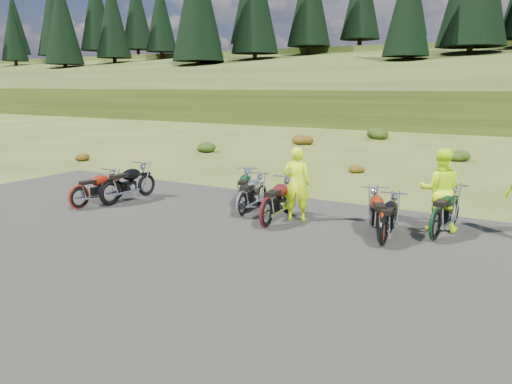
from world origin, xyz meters
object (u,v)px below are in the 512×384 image
Objects in this scene: motorcycle_3 at (242,218)px; person_middle at (297,185)px; motorcycle_0 at (111,206)px; motorcycle_7 at (434,242)px.

person_middle is at bearing -79.14° from motorcycle_3.
person_middle is at bearing -73.65° from motorcycle_0.
person_middle reaches higher than motorcycle_3.
motorcycle_0 is at bearing 104.14° from motorcycle_7.
motorcycle_0 is 1.10× the size of motorcycle_3.
person_middle is at bearing 95.47° from motorcycle_7.
motorcycle_7 is (4.69, 0.40, 0.00)m from motorcycle_3.
motorcycle_7 is 1.14× the size of person_middle.
motorcycle_0 reaches higher than motorcycle_3.
motorcycle_0 is 1.00× the size of motorcycle_7.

